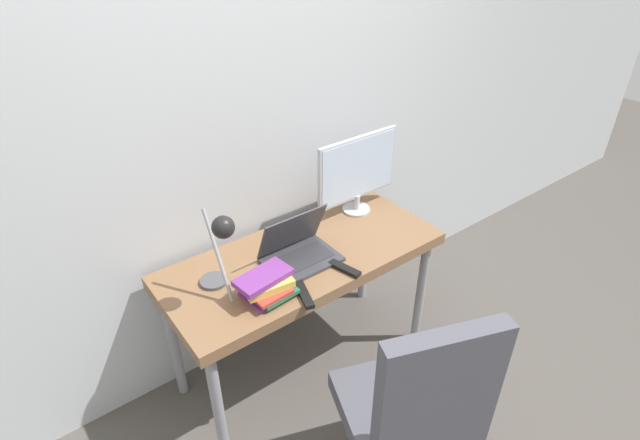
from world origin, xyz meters
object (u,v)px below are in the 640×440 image
(laptop, at_px, (298,250))
(book_stack, at_px, (267,285))
(desk_lamp, at_px, (220,243))
(office_chair, at_px, (414,412))
(monitor, at_px, (358,171))

(laptop, height_order, book_stack, laptop)
(desk_lamp, height_order, book_stack, desk_lamp)
(office_chair, bearing_deg, book_stack, 103.85)
(desk_lamp, distance_m, office_chair, 0.99)
(desk_lamp, bearing_deg, office_chair, -68.10)
(desk_lamp, xyz_separation_m, office_chair, (0.33, -0.82, -0.46))
(laptop, bearing_deg, office_chair, -95.07)
(desk_lamp, bearing_deg, monitor, 13.28)
(monitor, xyz_separation_m, book_stack, (-0.77, -0.31, -0.19))
(laptop, distance_m, book_stack, 0.29)
(office_chair, bearing_deg, desk_lamp, 111.90)
(monitor, xyz_separation_m, desk_lamp, (-0.92, -0.22, 0.05))
(monitor, bearing_deg, desk_lamp, -166.72)
(laptop, relative_size, monitor, 0.67)
(laptop, distance_m, desk_lamp, 0.47)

